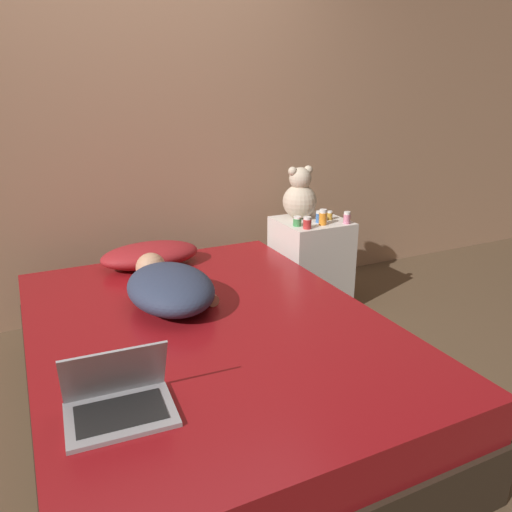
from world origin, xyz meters
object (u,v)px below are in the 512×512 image
bottle_blue (319,217)px  bottle_red (307,223)px  pillow (150,255)px  bottle_amber (330,215)px  bottle_orange (323,217)px  person_lying (169,286)px  teddy_bear (300,196)px  bottle_green (297,221)px  bottle_pink (347,218)px  laptop (118,399)px

bottle_blue → bottle_red: 0.17m
bottle_blue → bottle_red: (-0.14, -0.09, -0.00)m
pillow → bottle_blue: 1.11m
bottle_amber → bottle_orange: (-0.11, -0.09, 0.02)m
bottle_orange → bottle_red: bearing=-165.9°
bottle_blue → person_lying: bearing=-157.5°
teddy_bear → bottle_green: (-0.11, -0.17, -0.12)m
bottle_red → bottle_amber: bearing=26.2°
bottle_amber → bottle_orange: bottle_orange is taller
bottle_pink → bottle_orange: size_ratio=0.78×
person_lying → laptop: 0.86m
bottle_amber → bottle_blue: (-0.11, -0.03, 0.01)m
pillow → person_lying: person_lying is taller
pillow → bottle_pink: size_ratio=7.17×
bottle_orange → bottle_red: size_ratio=1.33×
person_lying → pillow: bearing=84.1°
bottle_amber → bottle_green: bearing=-171.1°
bottle_amber → bottle_pink: size_ratio=0.74×
laptop → bottle_orange: bearing=40.8°
bottle_blue → pillow: bearing=175.3°
laptop → bottle_green: bearing=45.0°
teddy_bear → bottle_blue: size_ratio=4.45×
person_lying → bottle_pink: bearing=15.4°
bottle_blue → bottle_red: bottle_blue is taller
teddy_bear → bottle_amber: (0.16, -0.13, -0.12)m
bottle_pink → bottle_red: size_ratio=1.04×
person_lying → bottle_pink: size_ratio=9.04×
teddy_bear → bottle_pink: bearing=-51.8°
bottle_pink → bottle_green: bearing=164.1°
bottle_amber → bottle_orange: 0.15m
bottle_pink → bottle_orange: bottle_orange is taller
teddy_bear → bottle_orange: (0.05, -0.22, -0.10)m
person_lying → bottle_green: size_ratio=11.55×
pillow → teddy_bear: 1.08m
teddy_bear → bottle_orange: teddy_bear is taller
pillow → bottle_orange: bottle_orange is taller
bottle_red → bottle_orange: bearing=14.1°
person_lying → bottle_orange: bottle_orange is taller
bottle_amber → bottle_orange: bearing=-141.8°
laptop → bottle_blue: 1.99m
bottle_pink → bottle_orange: 0.16m
bottle_green → bottle_blue: bearing=4.0°
laptop → bottle_blue: size_ratio=4.54×
pillow → teddy_bear: (1.05, 0.07, 0.24)m
bottle_green → bottle_orange: bearing=-15.8°
laptop → pillow: bearing=74.8°
pillow → bottle_blue: size_ratio=7.27×
teddy_bear → bottle_red: teddy_bear is taller
bottle_amber → bottle_pink: 0.14m
bottle_orange → laptop: bearing=-142.7°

